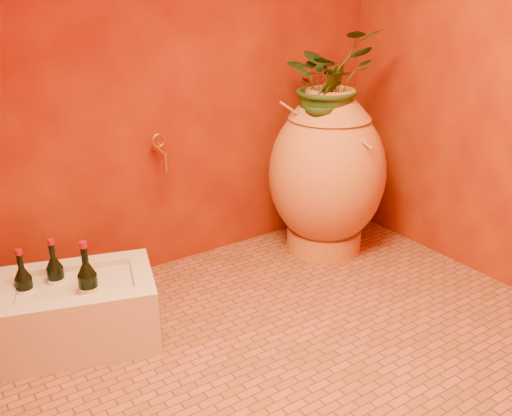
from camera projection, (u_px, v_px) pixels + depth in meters
floor at (293, 340)px, 2.59m from camera, size 2.50×2.50×0.00m
wall_back at (179, 36)px, 2.88m from camera, size 2.50×0.02×2.50m
wall_right at (505, 38)px, 2.76m from camera, size 0.02×2.00×2.50m
amphora at (327, 173)px, 3.28m from camera, size 0.76×0.76×0.96m
stone_basin at (80, 311)px, 2.54m from camera, size 0.76×0.64×0.31m
wine_bottle_a at (89, 289)px, 2.43m from camera, size 0.09×0.09×0.35m
wine_bottle_b at (25, 291)px, 2.45m from camera, size 0.08×0.08×0.31m
wine_bottle_c at (57, 281)px, 2.52m from camera, size 0.08×0.08×0.32m
wall_tap at (160, 150)px, 2.92m from camera, size 0.08×0.16×0.18m
plant_main at (329, 81)px, 3.09m from camera, size 0.54×0.48×0.56m
plant_side at (325, 100)px, 3.02m from camera, size 0.26×0.23×0.39m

